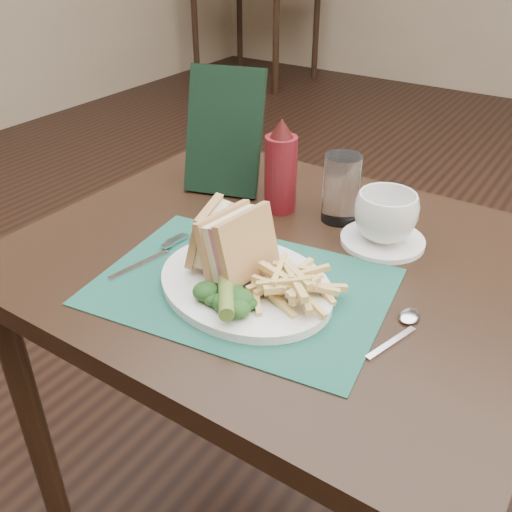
{
  "coord_description": "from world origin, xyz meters",
  "views": [
    {
      "loc": [
        0.44,
        -1.24,
        1.27
      ],
      "look_at": [
        0.01,
        -0.6,
        0.8
      ],
      "focal_mm": 40.0,
      "sensor_mm": 36.0,
      "label": 1
    }
  ],
  "objects_px": {
    "sandwich_half_b": "(228,239)",
    "table_bg_left": "(256,32)",
    "table_main": "(278,404)",
    "placemat": "(242,286)",
    "sandwich_half_a": "(204,233)",
    "check_presenter": "(224,132)",
    "drinking_glass": "(341,188)",
    "plate": "(245,285)",
    "ketchup_bottle": "(281,166)",
    "coffee_cup": "(386,216)",
    "saucer": "(382,240)"
  },
  "relations": [
    {
      "from": "sandwich_half_a",
      "to": "check_presenter",
      "type": "distance_m",
      "value": 0.33
    },
    {
      "from": "sandwich_half_a",
      "to": "ketchup_bottle",
      "type": "xyz_separation_m",
      "value": [
        -0.01,
        0.26,
        0.03
      ]
    },
    {
      "from": "plate",
      "to": "drinking_glass",
      "type": "distance_m",
      "value": 0.3
    },
    {
      "from": "plate",
      "to": "sandwich_half_b",
      "type": "height_order",
      "value": "sandwich_half_b"
    },
    {
      "from": "table_bg_left",
      "to": "drinking_glass",
      "type": "height_order",
      "value": "drinking_glass"
    },
    {
      "from": "sandwich_half_b",
      "to": "sandwich_half_a",
      "type": "bearing_deg",
      "value": -174.18
    },
    {
      "from": "table_bg_left",
      "to": "saucer",
      "type": "distance_m",
      "value": 4.12
    },
    {
      "from": "sandwich_half_a",
      "to": "check_presenter",
      "type": "bearing_deg",
      "value": 102.85
    },
    {
      "from": "plate",
      "to": "ketchup_bottle",
      "type": "xyz_separation_m",
      "value": [
        -0.1,
        0.27,
        0.08
      ]
    },
    {
      "from": "placemat",
      "to": "check_presenter",
      "type": "bearing_deg",
      "value": 130.24
    },
    {
      "from": "table_main",
      "to": "coffee_cup",
      "type": "relative_size",
      "value": 8.14
    },
    {
      "from": "table_bg_left",
      "to": "coffee_cup",
      "type": "relative_size",
      "value": 8.14
    },
    {
      "from": "sandwich_half_a",
      "to": "coffee_cup",
      "type": "height_order",
      "value": "sandwich_half_a"
    },
    {
      "from": "sandwich_half_a",
      "to": "table_bg_left",
      "type": "bearing_deg",
      "value": 104.96
    },
    {
      "from": "table_bg_left",
      "to": "plate",
      "type": "bearing_deg",
      "value": -56.5
    },
    {
      "from": "placemat",
      "to": "plate",
      "type": "bearing_deg",
      "value": -21.33
    },
    {
      "from": "plate",
      "to": "sandwich_half_a",
      "type": "xyz_separation_m",
      "value": [
        -0.09,
        0.01,
        0.06
      ]
    },
    {
      "from": "sandwich_half_b",
      "to": "ketchup_bottle",
      "type": "relative_size",
      "value": 0.61
    },
    {
      "from": "saucer",
      "to": "coffee_cup",
      "type": "height_order",
      "value": "coffee_cup"
    },
    {
      "from": "table_bg_left",
      "to": "sandwich_half_b",
      "type": "bearing_deg",
      "value": -56.86
    },
    {
      "from": "placemat",
      "to": "coffee_cup",
      "type": "distance_m",
      "value": 0.29
    },
    {
      "from": "sandwich_half_a",
      "to": "drinking_glass",
      "type": "relative_size",
      "value": 0.77
    },
    {
      "from": "placemat",
      "to": "ketchup_bottle",
      "type": "distance_m",
      "value": 0.3
    },
    {
      "from": "check_presenter",
      "to": "sandwich_half_b",
      "type": "bearing_deg",
      "value": -70.62
    },
    {
      "from": "drinking_glass",
      "to": "check_presenter",
      "type": "bearing_deg",
      "value": -179.15
    },
    {
      "from": "table_bg_left",
      "to": "placemat",
      "type": "xyz_separation_m",
      "value": [
        2.33,
        -3.53,
        0.38
      ]
    },
    {
      "from": "plate",
      "to": "sandwich_half_a",
      "type": "distance_m",
      "value": 0.11
    },
    {
      "from": "drinking_glass",
      "to": "coffee_cup",
      "type": "bearing_deg",
      "value": -19.88
    },
    {
      "from": "table_main",
      "to": "drinking_glass",
      "type": "relative_size",
      "value": 6.92
    },
    {
      "from": "table_main",
      "to": "drinking_glass",
      "type": "distance_m",
      "value": 0.47
    },
    {
      "from": "placemat",
      "to": "sandwich_half_a",
      "type": "distance_m",
      "value": 0.1
    },
    {
      "from": "coffee_cup",
      "to": "sandwich_half_a",
      "type": "bearing_deg",
      "value": -130.72
    },
    {
      "from": "table_main",
      "to": "table_bg_left",
      "type": "relative_size",
      "value": 1.0
    },
    {
      "from": "drinking_glass",
      "to": "placemat",
      "type": "bearing_deg",
      "value": -94.56
    },
    {
      "from": "sandwich_half_b",
      "to": "check_presenter",
      "type": "xyz_separation_m",
      "value": [
        -0.21,
        0.28,
        0.05
      ]
    },
    {
      "from": "placemat",
      "to": "drinking_glass",
      "type": "xyz_separation_m",
      "value": [
        0.02,
        0.29,
        0.06
      ]
    },
    {
      "from": "table_bg_left",
      "to": "ketchup_bottle",
      "type": "distance_m",
      "value": 3.99
    },
    {
      "from": "sandwich_half_a",
      "to": "plate",
      "type": "bearing_deg",
      "value": -26.16
    },
    {
      "from": "table_main",
      "to": "placemat",
      "type": "bearing_deg",
      "value": -87.82
    },
    {
      "from": "sandwich_half_a",
      "to": "sandwich_half_b",
      "type": "bearing_deg",
      "value": -19.43
    },
    {
      "from": "ketchup_bottle",
      "to": "table_main",
      "type": "bearing_deg",
      "value": -56.92
    },
    {
      "from": "sandwich_half_a",
      "to": "check_presenter",
      "type": "xyz_separation_m",
      "value": [
        -0.16,
        0.28,
        0.06
      ]
    },
    {
      "from": "sandwich_half_a",
      "to": "sandwich_half_b",
      "type": "relative_size",
      "value": 0.89
    },
    {
      "from": "sandwich_half_b",
      "to": "table_bg_left",
      "type": "bearing_deg",
      "value": 130.76
    },
    {
      "from": "ketchup_bottle",
      "to": "plate",
      "type": "bearing_deg",
      "value": -69.16
    },
    {
      "from": "plate",
      "to": "saucer",
      "type": "xyz_separation_m",
      "value": [
        0.12,
        0.26,
        -0.0
      ]
    },
    {
      "from": "sandwich_half_b",
      "to": "coffee_cup",
      "type": "distance_m",
      "value": 0.29
    },
    {
      "from": "table_bg_left",
      "to": "placemat",
      "type": "bearing_deg",
      "value": -56.57
    },
    {
      "from": "plate",
      "to": "coffee_cup",
      "type": "distance_m",
      "value": 0.29
    },
    {
      "from": "coffee_cup",
      "to": "check_presenter",
      "type": "bearing_deg",
      "value": 174.73
    }
  ]
}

